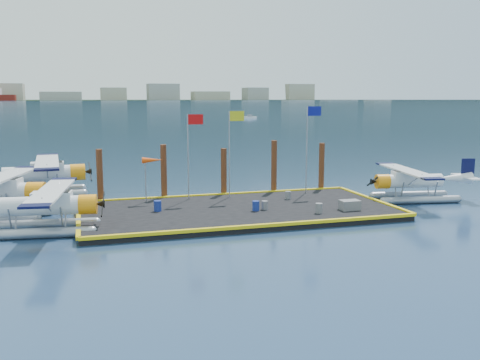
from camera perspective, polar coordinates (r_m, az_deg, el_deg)
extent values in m
plane|color=navy|center=(35.14, -0.27, -3.64)|extent=(4000.00, 4000.00, 0.00)
cube|color=black|center=(35.10, -0.27, -3.32)|extent=(20.00, 10.00, 0.40)
cube|color=black|center=(1132.99, -16.17, 8.26)|extent=(3000.00, 500.00, 0.30)
cube|color=black|center=(1437.35, -16.49, 13.12)|extent=(2200.00, 500.00, 240.00)
cone|color=black|center=(1583.46, -18.14, 8.28)|extent=(1300.00, 1300.00, 430.00)
cone|color=black|center=(1525.92, -2.89, 8.70)|extent=(1100.00, 1100.00, 360.00)
cone|color=slate|center=(2358.60, 2.33, 8.81)|extent=(1300.00, 1300.00, 560.00)
cone|color=slate|center=(2381.62, 10.05, 8.68)|extent=(1000.00, 1000.00, 420.00)
cylinder|color=gray|center=(33.21, -20.26, -4.44)|extent=(6.03, 1.37, 0.58)
cylinder|color=gray|center=(31.19, -21.02, -5.34)|extent=(6.03, 1.37, 0.58)
cylinder|color=silver|center=(31.88, -20.41, -2.59)|extent=(4.61, 1.65, 1.07)
cube|color=silver|center=(31.71, -19.42, -1.97)|extent=(2.25, 1.34, 0.87)
cube|color=black|center=(31.62, -18.92, -1.62)|extent=(1.48, 1.19, 0.53)
cylinder|color=orange|center=(31.47, -15.91, -2.51)|extent=(1.11, 1.24, 1.12)
cube|color=black|center=(31.38, -14.42, -2.48)|extent=(0.34, 2.15, 1.09)
cube|color=silver|center=(31.62, -19.46, -1.11)|extent=(2.59, 8.83, 0.12)
cube|color=black|center=(35.67, -18.27, 0.05)|extent=(1.56, 1.06, 0.13)
cube|color=black|center=(27.61, -21.01, -2.61)|extent=(1.56, 1.06, 0.13)
cube|color=silver|center=(36.39, -24.09, -0.60)|extent=(2.55, 1.72, 0.95)
cube|color=black|center=(36.24, -23.65, -0.27)|extent=(1.72, 1.45, 0.58)
cylinder|color=orange|center=(35.70, -20.90, -1.18)|extent=(1.34, 1.46, 1.23)
cube|color=black|center=(35.41, -19.52, -1.18)|extent=(0.66, 2.30, 1.19)
cube|color=silver|center=(36.31, -24.15, 0.23)|extent=(3.95, 9.64, 0.13)
cube|color=black|center=(40.52, -21.73, 1.21)|extent=(1.78, 1.33, 0.14)
cylinder|color=gray|center=(44.77, -20.82, -1.06)|extent=(6.81, 0.98, 0.66)
cylinder|color=gray|center=(42.40, -20.90, -1.60)|extent=(6.81, 0.98, 0.66)
cylinder|color=silver|center=(43.36, -20.68, 0.61)|extent=(5.14, 1.45, 1.20)
cube|color=silver|center=(43.29, -19.84, 1.16)|extent=(2.46, 1.32, 0.99)
cube|color=black|center=(43.26, -19.42, 1.47)|extent=(1.59, 1.22, 0.60)
cylinder|color=orange|center=(43.37, -16.92, 0.81)|extent=(1.15, 1.32, 1.27)
cube|color=black|center=(43.41, -15.70, 0.87)|extent=(0.18, 2.44, 1.23)
cube|color=silver|center=(43.22, -19.88, 1.88)|extent=(2.11, 9.92, 0.13)
cube|color=black|center=(47.90, -19.84, 2.53)|extent=(1.69, 1.06, 0.14)
cube|color=black|center=(38.55, -19.93, 1.07)|extent=(1.69, 1.06, 0.14)
cylinder|color=gray|center=(40.56, 18.76, -2.02)|extent=(5.67, 1.45, 0.55)
cylinder|color=gray|center=(42.34, 17.58, -1.52)|extent=(5.67, 1.45, 0.55)
cylinder|color=silver|center=(41.17, 18.01, -0.09)|extent=(4.35, 1.67, 1.00)
cube|color=silver|center=(40.89, 17.34, 0.34)|extent=(2.14, 1.31, 0.82)
cube|color=black|center=(40.75, 17.00, 0.59)|extent=(1.42, 1.15, 0.50)
cylinder|color=orange|center=(40.22, 14.95, -0.16)|extent=(1.07, 1.19, 1.06)
cube|color=black|center=(39.93, 13.92, -0.18)|extent=(0.38, 2.01, 1.02)
cube|color=silver|center=(40.83, 17.37, 0.97)|extent=(2.67, 8.33, 0.11)
cube|color=black|center=(37.33, 19.85, 0.13)|extent=(1.48, 1.03, 0.12)
cube|color=black|center=(44.39, 15.28, 1.68)|extent=(1.48, 1.03, 0.12)
cube|color=black|center=(43.01, 23.13, 1.11)|extent=(1.01, 0.27, 1.55)
cube|color=silver|center=(43.04, 22.98, 0.32)|extent=(1.31, 3.19, 0.09)
cylinder|color=navy|center=(34.48, -8.78, -2.75)|extent=(0.48, 0.48, 0.67)
cylinder|color=slate|center=(33.87, 8.41, -2.99)|extent=(0.44, 0.44, 0.62)
cylinder|color=slate|center=(34.59, 2.65, -2.70)|extent=(0.40, 0.40, 0.56)
cylinder|color=navy|center=(34.21, 1.70, -2.77)|extent=(0.45, 0.45, 0.63)
cylinder|color=slate|center=(38.18, 5.14, -1.62)|extent=(0.40, 0.40, 0.56)
cube|color=slate|center=(35.19, 11.63, -2.63)|extent=(1.25, 0.83, 0.62)
cylinder|color=gray|center=(37.65, -5.55, 2.41)|extent=(0.08, 0.08, 6.00)
cube|color=red|center=(37.55, -4.78, 6.46)|extent=(1.10, 0.03, 0.70)
cylinder|color=gray|center=(38.31, -1.14, 2.72)|extent=(0.08, 0.08, 6.20)
cube|color=gold|center=(38.26, -0.35, 6.84)|extent=(1.10, 0.03, 0.70)
cylinder|color=gray|center=(40.29, 7.13, 3.17)|extent=(0.08, 0.08, 6.50)
cube|color=navy|center=(40.33, 7.93, 7.29)|extent=(1.10, 0.03, 0.70)
cylinder|color=gray|center=(37.40, -10.03, -0.05)|extent=(0.07, 0.07, 3.00)
cone|color=#F5490D|center=(37.27, -9.33, 2.11)|extent=(1.40, 0.44, 0.44)
cylinder|color=#432113|center=(38.76, -14.72, 0.26)|extent=(0.44, 0.44, 4.00)
cylinder|color=#432113|center=(39.13, -8.13, 0.69)|extent=(0.44, 0.44, 4.20)
cylinder|color=#432113|center=(40.05, -1.74, 0.68)|extent=(0.44, 0.44, 3.80)
cylinder|color=#432113|center=(41.20, 3.65, 1.25)|extent=(0.44, 0.44, 4.30)
cylinder|color=#432113|center=(42.76, 8.69, 1.25)|extent=(0.44, 0.44, 4.00)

